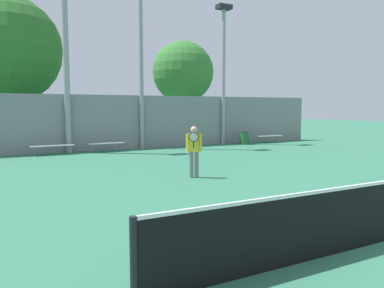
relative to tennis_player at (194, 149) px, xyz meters
name	(u,v)px	position (x,y,z in m)	size (l,w,h in m)	color
tennis_player	(194,149)	(0.00, 0.00, 0.00)	(0.52, 0.50, 1.70)	slate
bench_courtside_near	(269,136)	(10.12, 8.44, -0.52)	(1.95, 0.40, 0.48)	silver
bench_courtside_far	(52,146)	(-3.33, 8.44, -0.52)	(2.02, 0.40, 0.48)	silver
bench_adjacent_court	(107,144)	(-0.65, 8.44, -0.52)	(1.83, 0.40, 0.48)	silver
light_pole_near_left	(224,60)	(6.97, 9.14, 4.27)	(0.90, 0.60, 8.56)	#939399
light_pole_far_right	(141,30)	(1.57, 9.14, 5.58)	(0.90, 0.60, 11.23)	#939399
light_pole_center_back	(66,45)	(-2.44, 9.06, 4.48)	(0.90, 0.60, 9.64)	#939399
trash_bin	(244,138)	(8.05, 8.34, -0.55)	(0.58, 0.58, 0.81)	#235B33
back_fence	(134,122)	(1.13, 9.29, 0.54)	(25.07, 0.06, 2.98)	gray
tree_green_tall	(183,72)	(6.82, 14.49, 3.96)	(4.56, 4.56, 7.21)	brown
tree_green_broad	(7,50)	(-4.94, 13.82, 4.69)	(6.23, 6.23, 8.77)	brown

